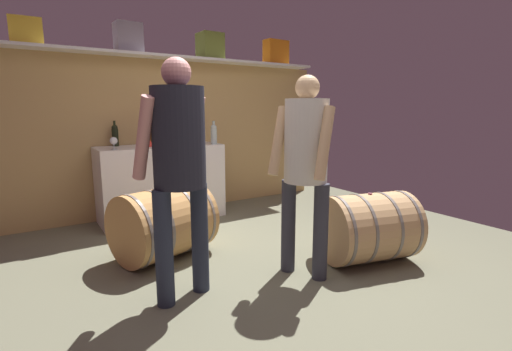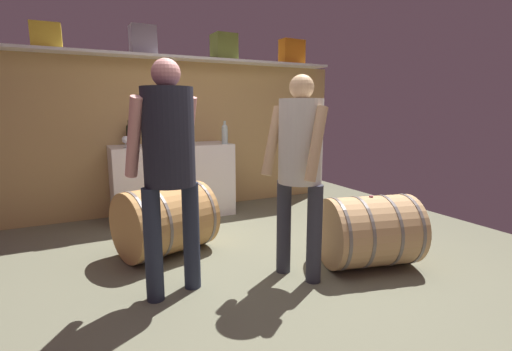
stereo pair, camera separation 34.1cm
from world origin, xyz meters
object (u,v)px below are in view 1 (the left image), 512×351
red_funnel (149,143)px  wine_bottle_amber (153,133)px  wine_barrel_far (368,227)px  visitor_tasting (305,156)px  toolcase_grey (128,38)px  wine_glass (114,141)px  wine_bottle_dark (115,135)px  toolcase_olive (210,46)px  tasting_cup (160,186)px  toolcase_orange (276,53)px  work_cabinet (161,183)px  winemaker_pouring (179,156)px  toolcase_yellow (26,31)px  wine_barrel_near (164,223)px  wine_bottle_clear (214,134)px

red_funnel → wine_bottle_amber: bearing=57.7°
wine_barrel_far → visitor_tasting: size_ratio=0.56×
toolcase_grey → wine_glass: (-0.32, -0.38, -1.17)m
visitor_tasting → wine_bottle_dark: bearing=-2.8°
toolcase_grey → wine_barrel_far: size_ratio=0.38×
toolcase_olive → visitor_tasting: toolcase_olive is taller
toolcase_olive → tasting_cup: size_ratio=4.49×
toolcase_orange → work_cabinet: toolcase_orange is taller
toolcase_orange → wine_bottle_amber: 2.24m
wine_bottle_amber → winemaker_pouring: size_ratio=0.19×
work_cabinet → wine_bottle_amber: wine_bottle_amber is taller
toolcase_yellow → toolcase_olive: bearing=1.2°
toolcase_grey → tasting_cup: (-0.15, -1.41, -1.51)m
wine_bottle_amber → wine_barrel_near: bearing=-104.2°
red_funnel → wine_barrel_near: red_funnel is taller
wine_barrel_near → toolcase_olive: bearing=31.9°
wine_bottle_clear → red_funnel: 0.80m
toolcase_yellow → tasting_cup: size_ratio=4.04×
wine_bottle_dark → wine_barrel_far: (1.64, -2.49, -0.75)m
wine_bottle_clear → wine_barrel_far: (0.52, -2.08, -0.75)m
red_funnel → winemaker_pouring: winemaker_pouring is taller
wine_glass → wine_bottle_dark: bearing=75.8°
wine_barrel_far → tasting_cup: bearing=159.1°
wine_glass → tasting_cup: size_ratio=1.85×
wine_bottle_amber → visitor_tasting: (0.52, -2.29, -0.07)m
toolcase_grey → wine_bottle_dark: bearing=178.3°
toolcase_grey → toolcase_orange: (2.13, 0.00, 0.00)m
toolcase_orange → winemaker_pouring: toolcase_orange is taller
toolcase_grey → toolcase_orange: 2.13m
toolcase_orange → wine_glass: bearing=-174.8°
toolcase_olive → wine_bottle_dark: toolcase_olive is taller
tasting_cup → visitor_tasting: bearing=-48.8°
wine_bottle_dark → visitor_tasting: visitor_tasting is taller
toolcase_yellow → red_funnel: size_ratio=2.75×
work_cabinet → red_funnel: (-0.14, -0.05, 0.51)m
wine_bottle_amber → red_funnel: bearing=-122.3°
wine_barrel_far → toolcase_olive: bearing=111.9°
toolcase_yellow → winemaker_pouring: bearing=-69.7°
work_cabinet → wine_barrel_far: 2.57m
wine_barrel_far → visitor_tasting: visitor_tasting is taller
toolcase_yellow → wine_bottle_dark: size_ratio=0.99×
work_cabinet → toolcase_grey: bearing=140.0°
tasting_cup → toolcase_olive: bearing=49.4°
toolcase_grey → tasting_cup: bearing=-97.9°
wine_bottle_clear → wine_bottle_amber: bearing=157.0°
visitor_tasting → toolcase_olive: bearing=-32.2°
wine_barrel_near → visitor_tasting: bearing=-67.6°
toolcase_orange → winemaker_pouring: size_ratio=0.21×
winemaker_pouring → wine_bottle_amber: bearing=64.7°
wine_bottle_dark → tasting_cup: wine_bottle_dark is taller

